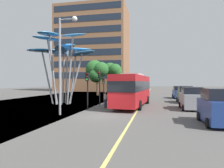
{
  "coord_description": "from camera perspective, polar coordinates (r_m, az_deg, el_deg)",
  "views": [
    {
      "loc": [
        4.17,
        -15.84,
        2.71
      ],
      "look_at": [
        -0.44,
        6.07,
        2.5
      ],
      "focal_mm": 32.57,
      "sensor_mm": 36.0,
      "label": 1
    }
  ],
  "objects": [
    {
      "name": "traffic_light_island_mid",
      "position": [
        28.2,
        -2.38,
        -0.14
      ],
      "size": [
        0.28,
        0.42,
        3.27
      ],
      "color": "black",
      "rests_on": "ground"
    },
    {
      "name": "red_bus",
      "position": [
        22.77,
        5.86,
        -1.27
      ],
      "size": [
        3.45,
        10.96,
        3.65
      ],
      "color": "red",
      "rests_on": "ground"
    },
    {
      "name": "ground",
      "position": [
        16.79,
        -5.04,
        -8.92
      ],
      "size": [
        120.0,
        240.0,
        0.1
      ],
      "color": "#54514F"
    },
    {
      "name": "leaf_sculpture",
      "position": [
        26.32,
        -14.08,
        8.98
      ],
      "size": [
        8.8,
        8.46,
        8.66
      ],
      "color": "#9EA0A5",
      "rests_on": "ground"
    },
    {
      "name": "traffic_light_kerb_far",
      "position": [
        23.68,
        -3.56,
        0.9
      ],
      "size": [
        0.28,
        0.42,
        3.96
      ],
      "color": "black",
      "rests_on": "ground"
    },
    {
      "name": "car_parked_near",
      "position": [
        14.68,
        27.69,
        -5.89
      ],
      "size": [
        2.03,
        3.99,
        2.31
      ],
      "color": "navy",
      "rests_on": "ground"
    },
    {
      "name": "pedestrian",
      "position": [
        21.29,
        -1.86,
        -4.45
      ],
      "size": [
        0.34,
        0.34,
        1.71
      ],
      "color": "#2D3342",
      "rests_on": "ground"
    },
    {
      "name": "street_lamp",
      "position": [
        17.27,
        -13.42,
        8.44
      ],
      "size": [
        1.61,
        0.44,
        8.05
      ],
      "color": "gray",
      "rests_on": "ground"
    },
    {
      "name": "traffic_light_kerb_near",
      "position": [
        20.08,
        -6.95,
        0.3
      ],
      "size": [
        0.28,
        0.42,
        3.62
      ],
      "color": "black",
      "rests_on": "ground"
    },
    {
      "name": "car_parked_mid",
      "position": [
        21.63,
        21.41,
        -3.89
      ],
      "size": [
        2.08,
        4.12,
        2.22
      ],
      "color": "gray",
      "rests_on": "ground"
    },
    {
      "name": "car_side_street",
      "position": [
        35.76,
        18.26,
        -2.28
      ],
      "size": [
        1.98,
        4.36,
        2.05
      ],
      "color": "navy",
      "rests_on": "ground"
    },
    {
      "name": "car_parked_far",
      "position": [
        28.43,
        19.8,
        -2.89
      ],
      "size": [
        1.92,
        4.07,
        2.2
      ],
      "color": "#2D5138",
      "rests_on": "ground"
    },
    {
      "name": "backdrop_building",
      "position": [
        65.08,
        -5.28,
        9.54
      ],
      "size": [
        21.22,
        13.2,
        25.78
      ],
      "color": "#8E6042",
      "rests_on": "ground"
    },
    {
      "name": "tree_pavement_far",
      "position": [
        49.32,
        0.34,
        3.82
      ],
      "size": [
        4.93,
        4.46,
        7.51
      ],
      "color": "brown",
      "rests_on": "ground"
    },
    {
      "name": "tree_pavement_near",
      "position": [
        42.48,
        -4.31,
        3.64
      ],
      "size": [
        5.13,
        4.39,
        7.34
      ],
      "color": "brown",
      "rests_on": "ground"
    }
  ]
}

